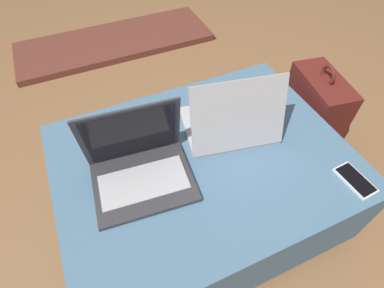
{
  "coord_description": "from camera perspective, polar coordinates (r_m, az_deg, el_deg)",
  "views": [
    {
      "loc": [
        -0.3,
        -0.58,
        1.23
      ],
      "look_at": [
        -0.04,
        0.01,
        0.47
      ],
      "focal_mm": 28.0,
      "sensor_mm": 36.0,
      "label": 1
    }
  ],
  "objects": [
    {
      "name": "cell_phone",
      "position": [
        1.14,
        28.67,
        -6.05
      ],
      "size": [
        0.08,
        0.14,
        0.01
      ],
      "rotation": [
        0.0,
        0.0,
        3.2
      ],
      "color": "white",
      "rests_on": "ottoman"
    },
    {
      "name": "fireplace_hearth",
      "position": [
        2.42,
        -14.39,
        18.37
      ],
      "size": [
        1.4,
        0.5,
        0.04
      ],
      "color": "brown",
      "rests_on": "ground_plane"
    },
    {
      "name": "backpack",
      "position": [
        1.58,
        22.01,
        5.01
      ],
      "size": [
        0.25,
        0.34,
        0.5
      ],
      "rotation": [
        0.0,
        0.0,
        1.4
      ],
      "color": "#5B1E19",
      "rests_on": "ground_plane"
    },
    {
      "name": "laptop_near",
      "position": [
        0.99,
        -10.0,
        -4.05
      ],
      "size": [
        0.34,
        0.28,
        0.26
      ],
      "rotation": [
        0.0,
        0.0,
        -0.1
      ],
      "color": "#333338",
      "rests_on": "ottoman"
    },
    {
      "name": "ottoman",
      "position": [
        1.22,
        1.92,
        -8.02
      ],
      "size": [
        1.03,
        0.78,
        0.39
      ],
      "color": "#2A3D4E",
      "rests_on": "ground_plane"
    },
    {
      "name": "laptop_far",
      "position": [
        1.11,
        7.4,
        4.17
      ],
      "size": [
        0.37,
        0.32,
        0.27
      ],
      "rotation": [
        0.0,
        0.0,
        2.95
      ],
      "color": "#B7B7BC",
      "rests_on": "ottoman"
    },
    {
      "name": "ground_plane",
      "position": [
        1.39,
        1.7,
        -12.36
      ],
      "size": [
        14.0,
        14.0,
        0.0
      ],
      "primitive_type": "plane",
      "color": "olive"
    }
  ]
}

